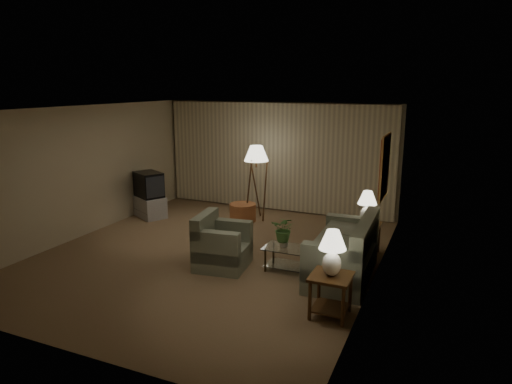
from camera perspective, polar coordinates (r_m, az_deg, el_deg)
ground at (r=8.71m, az=-5.66°, el=-7.72°), size 7.00×7.00×0.00m
room_shell at (r=9.56m, az=-1.39°, el=5.09°), size 6.04×7.02×2.72m
sofa at (r=7.68m, az=10.75°, el=-7.61°), size 1.87×1.00×0.81m
armchair at (r=7.99m, az=-4.18°, el=-6.81°), size 1.10×1.06×0.75m
side_table_near at (r=6.43m, az=9.33°, el=-11.76°), size 0.55×0.55×0.60m
side_table_far at (r=8.81m, az=13.53°, el=-4.98°), size 0.55×0.46×0.60m
table_lamp_near at (r=6.21m, az=9.53°, el=-7.03°), size 0.37×0.37×0.64m
table_lamp_far at (r=8.66m, az=13.72°, el=-1.49°), size 0.35×0.35×0.61m
coffee_table at (r=7.84m, az=4.53°, el=-7.99°), size 0.97×0.53×0.41m
tv_cabinet at (r=11.25m, az=-13.12°, el=-1.79°), size 1.26×1.21×0.50m
crt_tv at (r=11.13m, az=-13.27°, el=0.93°), size 1.10×1.07×0.59m
floor_lamp at (r=10.64m, az=0.04°, el=1.38°), size 0.57×0.57×1.75m
ottoman at (r=10.65m, az=-1.66°, el=-2.55°), size 0.69×0.69×0.41m
vase at (r=7.81m, az=3.52°, el=-6.39°), size 0.18×0.18×0.14m
flowers at (r=7.72m, az=3.55°, el=-4.31°), size 0.41×0.36×0.45m
book at (r=7.63m, az=6.10°, el=-7.44°), size 0.22×0.27×0.02m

